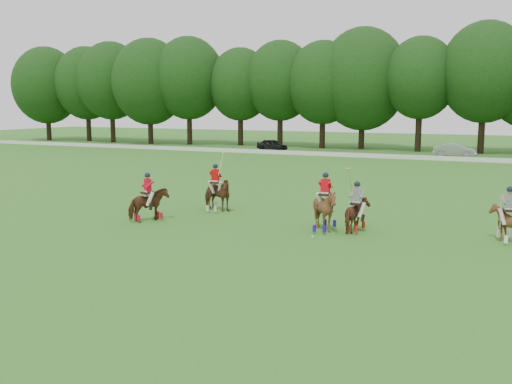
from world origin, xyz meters
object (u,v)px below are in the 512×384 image
at_px(polo_stripe_b, 508,223).
at_px(polo_red_a, 148,204).
at_px(polo_stripe_a, 356,214).
at_px(car_mid, 455,150).
at_px(polo_red_c, 325,209).
at_px(polo_red_b, 216,194).
at_px(polo_ball, 313,237).
at_px(car_left, 272,145).

bearing_deg(polo_stripe_b, polo_red_a, -170.48).
distance_m(polo_stripe_a, polo_stripe_b, 5.82).
xyz_separation_m(car_mid, polo_red_c, (-1.18, -38.63, 0.23)).
height_order(car_mid, polo_red_a, polo_red_a).
relative_size(car_mid, polo_red_b, 1.44).
xyz_separation_m(polo_red_a, polo_stripe_a, (9.22, 1.80, -0.04)).
height_order(car_mid, polo_red_b, polo_red_b).
relative_size(polo_red_c, polo_ball, 27.66).
bearing_deg(polo_red_c, car_mid, 88.25).
distance_m(car_mid, polo_red_c, 38.65).
bearing_deg(car_mid, polo_red_b, 168.83).
relative_size(polo_stripe_b, polo_ball, 24.25).
height_order(polo_red_a, polo_red_b, polo_red_b).
bearing_deg(car_mid, polo_red_a, 167.69).
distance_m(car_left, polo_red_c, 43.11).
bearing_deg(polo_stripe_b, polo_red_c, -171.14).
bearing_deg(polo_red_a, polo_ball, -0.19).
distance_m(car_mid, polo_red_a, 41.08).
relative_size(car_left, car_mid, 0.92).
relative_size(car_mid, polo_ball, 46.51).
relative_size(car_left, polo_ball, 42.82).
distance_m(polo_red_a, polo_stripe_a, 9.39).
bearing_deg(car_mid, polo_stripe_b, -170.59).
height_order(polo_red_b, polo_stripe_a, polo_red_b).
distance_m(polo_stripe_a, polo_ball, 2.34).
distance_m(car_left, car_mid, 20.32).
bearing_deg(polo_red_c, car_left, 116.35).
bearing_deg(car_left, polo_red_a, -147.85).
relative_size(polo_red_b, polo_stripe_b, 1.33).
bearing_deg(polo_stripe_a, car_mid, 90.10).
xyz_separation_m(car_mid, polo_stripe_a, (0.07, -38.25, 0.07)).
xyz_separation_m(polo_red_b, polo_stripe_b, (13.43, -1.00, -0.09)).
bearing_deg(polo_stripe_a, polo_stripe_b, 7.08).
height_order(polo_red_b, polo_stripe_b, polo_red_b).
bearing_deg(polo_red_a, polo_red_c, 10.10).
height_order(polo_red_b, polo_red_c, polo_red_b).
height_order(car_mid, polo_stripe_b, polo_stripe_b).
relative_size(polo_red_a, polo_ball, 24.79).
bearing_deg(polo_ball, polo_red_c, 88.86).
height_order(polo_red_c, polo_ball, polo_red_c).
height_order(car_mid, polo_ball, car_mid).
bearing_deg(polo_red_b, polo_stripe_a, -12.65).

